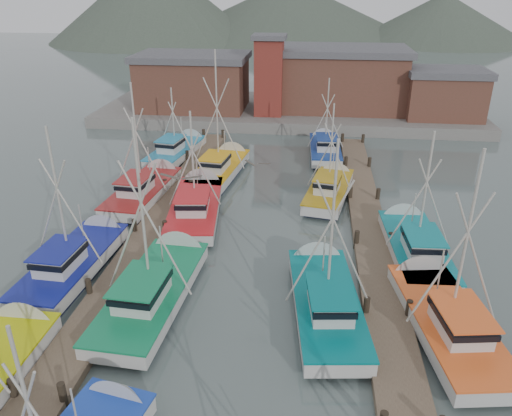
# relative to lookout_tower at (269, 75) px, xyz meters

# --- Properties ---
(ground) EXTENTS (260.00, 260.00, 0.00)m
(ground) POSITION_rel_lookout_tower_xyz_m (2.00, -33.00, -5.55)
(ground) COLOR #4C5B5A
(ground) RESTS_ON ground
(dock_left) EXTENTS (2.30, 46.00, 1.50)m
(dock_left) POSITION_rel_lookout_tower_xyz_m (-5.00, -28.96, -5.34)
(dock_left) COLOR #4F3C31
(dock_left) RESTS_ON ground
(dock_right) EXTENTS (2.30, 46.00, 1.50)m
(dock_right) POSITION_rel_lookout_tower_xyz_m (9.00, -28.96, -5.34)
(dock_right) COLOR #4F3C31
(dock_right) RESTS_ON ground
(quay) EXTENTS (44.00, 16.00, 1.20)m
(quay) POSITION_rel_lookout_tower_xyz_m (2.00, 4.00, -4.95)
(quay) COLOR gray
(quay) RESTS_ON ground
(shed_left) EXTENTS (12.72, 8.48, 6.20)m
(shed_left) POSITION_rel_lookout_tower_xyz_m (-9.00, 2.00, -1.21)
(shed_left) COLOR brown
(shed_left) RESTS_ON quay
(shed_center) EXTENTS (14.84, 9.54, 6.90)m
(shed_center) POSITION_rel_lookout_tower_xyz_m (8.00, 4.00, -0.86)
(shed_center) COLOR brown
(shed_center) RESTS_ON quay
(shed_right) EXTENTS (8.48, 6.36, 5.20)m
(shed_right) POSITION_rel_lookout_tower_xyz_m (19.00, 1.00, -1.71)
(shed_right) COLOR brown
(shed_right) RESTS_ON quay
(lookout_tower) EXTENTS (3.60, 3.60, 8.50)m
(lookout_tower) POSITION_rel_lookout_tower_xyz_m (0.00, 0.00, 0.00)
(lookout_tower) COLOR maroon
(lookout_tower) RESTS_ON quay
(distant_hills) EXTENTS (175.00, 140.00, 42.00)m
(distant_hills) POSITION_rel_lookout_tower_xyz_m (-10.76, 89.59, -5.55)
(distant_hills) COLOR #495446
(distant_hills) RESTS_ON ground
(boat_4) EXTENTS (4.31, 10.38, 10.71)m
(boat_4) POSITION_rel_lookout_tower_xyz_m (-2.57, -34.54, -4.86)
(boat_4) COLOR black
(boat_4) RESTS_ON ground
(boat_5) EXTENTS (4.12, 9.96, 9.95)m
(boat_5) POSITION_rel_lookout_tower_xyz_m (5.99, -34.46, -4.87)
(boat_5) COLOR black
(boat_5) RESTS_ON ground
(boat_6) EXTENTS (3.88, 9.49, 9.41)m
(boat_6) POSITION_rel_lookout_tower_xyz_m (-7.86, -32.32, -4.87)
(boat_6) COLOR black
(boat_6) RESTS_ON ground
(boat_7) EXTENTS (4.44, 9.97, 10.04)m
(boat_7) POSITION_rel_lookout_tower_xyz_m (11.50, -35.35, -4.86)
(boat_7) COLOR black
(boat_7) RESTS_ON ground
(boat_8) EXTENTS (4.32, 10.43, 8.45)m
(boat_8) POSITION_rel_lookout_tower_xyz_m (-2.83, -24.16, -4.87)
(boat_8) COLOR black
(boat_8) RESTS_ON ground
(boat_9) EXTENTS (4.08, 8.85, 7.99)m
(boat_9) POSITION_rel_lookout_tower_xyz_m (6.53, -20.16, -4.87)
(boat_9) COLOR black
(boat_9) RESTS_ON ground
(boat_10) EXTENTS (3.96, 9.70, 9.60)m
(boat_10) POSITION_rel_lookout_tower_xyz_m (-7.28, -21.80, -4.87)
(boat_10) COLOR black
(boat_10) RESTS_ON ground
(boat_11) EXTENTS (3.60, 9.46, 8.70)m
(boat_11) POSITION_rel_lookout_tower_xyz_m (11.31, -28.41, -4.87)
(boat_11) COLOR black
(boat_11) RESTS_ON ground
(boat_12) EXTENTS (4.37, 9.67, 11.13)m
(boat_12) POSITION_rel_lookout_tower_xyz_m (-2.44, -16.48, -4.86)
(boat_12) COLOR black
(boat_12) RESTS_ON ground
(boat_13) EXTENTS (3.23, 8.68, 7.97)m
(boat_13) POSITION_rel_lookout_tower_xyz_m (6.22, -10.28, -4.87)
(boat_13) COLOR black
(boat_13) RESTS_ON ground
(boat_14) EXTENTS (4.03, 9.26, 7.29)m
(boat_14) POSITION_rel_lookout_tower_xyz_m (-7.24, -12.31, -4.87)
(boat_14) COLOR black
(boat_14) RESTS_ON ground
(gull_near) EXTENTS (1.55, 0.62, 0.24)m
(gull_near) POSITION_rel_lookout_tower_xyz_m (0.37, -39.01, 3.03)
(gull_near) COLOR gray
(gull_near) RESTS_ON ground
(gull_far) EXTENTS (1.47, 0.64, 0.24)m
(gull_far) POSITION_rel_lookout_tower_xyz_m (2.12, -29.94, 0.42)
(gull_far) COLOR gray
(gull_far) RESTS_ON ground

